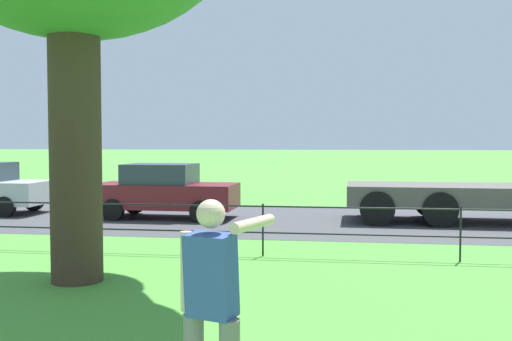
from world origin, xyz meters
name	(u,v)px	position (x,y,z in m)	size (l,w,h in m)	color
street_strip	(354,221)	(0.00, 17.28, 0.00)	(80.00, 6.78, 0.01)	#424247
park_fence	(359,223)	(0.00, 12.09, 0.67)	(32.48, 0.04, 1.00)	black
person_thrower	(212,304)	(-1.31, 5.44, 0.94)	(0.69, 0.72, 1.74)	slate
car_maroon_far_right	(164,191)	(-5.31, 17.22, 0.78)	(4.03, 1.88, 1.54)	maroon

